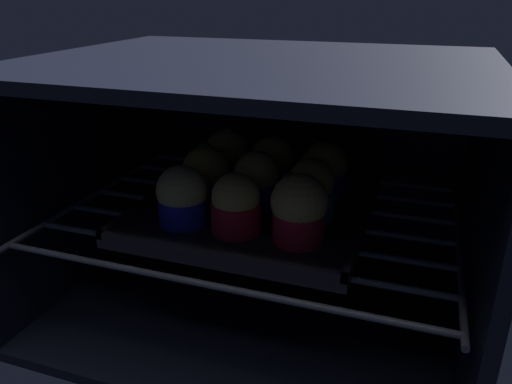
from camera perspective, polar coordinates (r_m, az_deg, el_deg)
The scene contains 12 objects.
oven_cavity at distance 73.71cm, azimuth 1.35°, elevation 1.08°, with size 59.00×47.00×37.00cm.
oven_rack at distance 71.35cm, azimuth 0.28°, elevation -2.64°, with size 54.80×42.00×0.80cm.
baking_tray at distance 69.99cm, azimuth 0.00°, elevation -2.17°, with size 30.90×30.90×2.20cm.
muffin_row0_col0 at distance 64.65cm, azimuth -8.47°, elevation -0.55°, with size 6.65×6.65×7.84cm.
muffin_row0_col1 at distance 61.71cm, azimuth -2.04°, elevation -1.53°, with size 6.31×6.31×7.76cm.
muffin_row0_col2 at distance 59.36cm, azimuth 4.95°, elevation -1.96°, with size 6.88×6.88×8.61cm.
muffin_row1_col0 at distance 71.20cm, azimuth -5.74°, elevation 2.00°, with size 6.62×6.62×8.51cm.
muffin_row1_col1 at distance 68.39cm, azimuth 0.16°, elevation 1.23°, with size 6.31×6.31×8.28cm.
muffin_row1_col2 at distance 65.92cm, azimuth 6.35°, elevation 0.26°, with size 6.31×6.31×8.21cm.
muffin_row2_col0 at distance 77.92cm, azimuth -3.34°, elevation 4.07°, with size 6.74×6.74×8.90cm.
muffin_row2_col1 at distance 74.93cm, azimuth 2.01°, elevation 3.19°, with size 6.49×6.49×8.32cm.
muffin_row2_col2 at distance 73.72cm, azimuth 7.85°, elevation 2.51°, with size 6.68×6.68×8.05cm.
Camera 1 is at (20.91, -39.13, 43.87)cm, focal length 34.80 mm.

